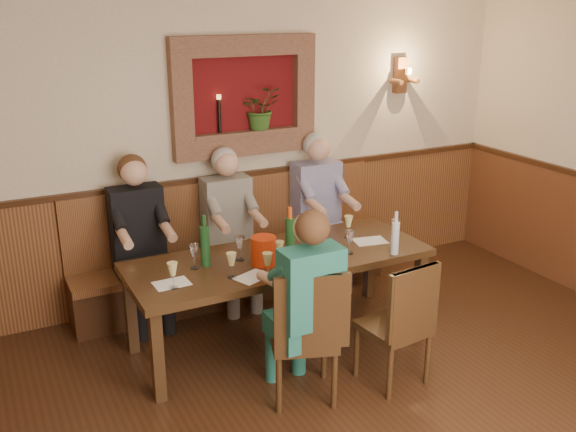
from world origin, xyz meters
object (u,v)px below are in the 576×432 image
at_px(person_bench_mid, 231,241).
at_px(person_bench_right, 320,224).
at_px(bench, 235,264).
at_px(chair_near_right, 394,347).
at_px(spittoon_bucket, 264,251).
at_px(water_bottle, 395,237).
at_px(person_bench_left, 142,256).
at_px(dining_table, 280,264).
at_px(person_chair_front, 304,322).
at_px(chair_near_left, 303,360).
at_px(wine_bottle_green_b, 205,245).
at_px(wine_bottle_green_a, 290,237).

xyz_separation_m(person_bench_mid, person_bench_right, (0.92, -0.00, 0.02)).
xyz_separation_m(bench, person_bench_right, (0.85, -0.11, 0.29)).
bearing_deg(chair_near_right, spittoon_bucket, 122.57).
bearing_deg(bench, chair_near_right, -75.69).
relative_size(chair_near_right, water_bottle, 2.73).
xyz_separation_m(person_bench_left, person_bench_right, (1.74, -0.00, 0.01)).
height_order(dining_table, person_bench_left, person_bench_left).
bearing_deg(person_chair_front, chair_near_left, -172.60).
height_order(chair_near_left, person_bench_left, person_bench_left).
bearing_deg(chair_near_right, person_bench_right, 71.48).
relative_size(person_bench_mid, wine_bottle_green_b, 3.62).
relative_size(chair_near_left, wine_bottle_green_a, 2.38).
bearing_deg(person_chair_front, wine_bottle_green_b, 114.36).
xyz_separation_m(dining_table, person_bench_left, (-0.89, 0.84, -0.07)).
bearing_deg(spittoon_bucket, wine_bottle_green_a, 3.07).
distance_m(person_chair_front, wine_bottle_green_a, 0.81).
xyz_separation_m(dining_table, chair_near_right, (0.47, -0.91, -0.40)).
height_order(person_bench_right, person_chair_front, person_bench_right).
distance_m(person_bench_mid, wine_bottle_green_b, 0.97).
bearing_deg(water_bottle, wine_bottle_green_a, 159.60).
relative_size(chair_near_left, person_bench_mid, 0.69).
xyz_separation_m(dining_table, spittoon_bucket, (-0.18, -0.10, 0.19)).
relative_size(chair_near_left, spittoon_bucket, 4.54).
distance_m(chair_near_left, person_bench_right, 1.96).
relative_size(bench, chair_near_left, 3.00).
height_order(chair_near_left, person_bench_right, person_bench_right).
xyz_separation_m(bench, wine_bottle_green_b, (-0.59, -0.87, 0.59)).
bearing_deg(chair_near_left, water_bottle, 40.54).
xyz_separation_m(person_chair_front, wine_bottle_green_b, (-0.39, 0.86, 0.33)).
distance_m(bench, chair_near_right, 1.91).
bearing_deg(wine_bottle_green_b, spittoon_bucket, -23.67).
bearing_deg(person_chair_front, person_bench_right, 56.98).
relative_size(person_bench_mid, person_bench_right, 0.97).
relative_size(dining_table, person_bench_mid, 1.66).
xyz_separation_m(person_bench_right, spittoon_bucket, (-1.03, -0.93, 0.24)).
bearing_deg(spittoon_bucket, person_chair_front, -91.31).
height_order(chair_near_right, wine_bottle_green_b, wine_bottle_green_b).
height_order(person_bench_mid, person_chair_front, person_bench_mid).
xyz_separation_m(dining_table, chair_near_left, (-0.21, -0.78, -0.38)).
bearing_deg(person_bench_right, wine_bottle_green_b, -152.19).
bearing_deg(water_bottle, person_bench_right, 89.11).
relative_size(dining_table, chair_near_left, 2.40).
relative_size(dining_table, person_chair_front, 1.70).
relative_size(wine_bottle_green_b, water_bottle, 1.14).
bearing_deg(person_chair_front, chair_near_right, -11.26).
relative_size(dining_table, wine_bottle_green_b, 6.01).
height_order(spittoon_bucket, wine_bottle_green_b, wine_bottle_green_b).
bearing_deg(wine_bottle_green_a, spittoon_bucket, -176.93).
bearing_deg(water_bottle, wine_bottle_green_b, 162.19).
height_order(chair_near_right, wine_bottle_green_a, wine_bottle_green_a).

